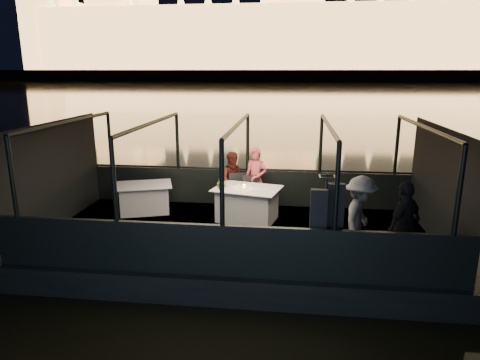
# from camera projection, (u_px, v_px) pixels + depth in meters

# --- Properties ---
(river_water) EXTENTS (500.00, 500.00, 0.00)m
(river_water) POSITION_uv_depth(u_px,v_px,m) (287.00, 90.00, 86.17)
(river_water) COLOR black
(river_water) RESTS_ON ground
(boat_hull) EXTENTS (8.60, 4.40, 1.00)m
(boat_hull) POSITION_uv_depth(u_px,v_px,m) (238.00, 254.00, 9.25)
(boat_hull) COLOR black
(boat_hull) RESTS_ON river_water
(boat_deck) EXTENTS (8.00, 4.00, 0.04)m
(boat_deck) POSITION_uv_depth(u_px,v_px,m) (238.00, 233.00, 9.13)
(boat_deck) COLOR black
(boat_deck) RESTS_ON boat_hull
(gunwale_port) EXTENTS (8.00, 0.08, 0.90)m
(gunwale_port) POSITION_uv_depth(u_px,v_px,m) (247.00, 187.00, 10.94)
(gunwale_port) COLOR black
(gunwale_port) RESTS_ON boat_deck
(gunwale_starboard) EXTENTS (8.00, 0.08, 0.90)m
(gunwale_starboard) POSITION_uv_depth(u_px,v_px,m) (223.00, 251.00, 7.09)
(gunwale_starboard) COLOR black
(gunwale_starboard) RESTS_ON boat_deck
(cabin_glass_port) EXTENTS (8.00, 0.02, 1.40)m
(cabin_glass_port) POSITION_uv_depth(u_px,v_px,m) (248.00, 143.00, 10.65)
(cabin_glass_port) COLOR #99B2B2
(cabin_glass_port) RESTS_ON gunwale_port
(cabin_glass_starboard) EXTENTS (8.00, 0.02, 1.40)m
(cabin_glass_starboard) POSITION_uv_depth(u_px,v_px,m) (222.00, 184.00, 6.81)
(cabin_glass_starboard) COLOR #99B2B2
(cabin_glass_starboard) RESTS_ON gunwale_starboard
(cabin_roof_glass) EXTENTS (8.00, 4.00, 0.02)m
(cabin_roof_glass) POSITION_uv_depth(u_px,v_px,m) (238.00, 125.00, 8.56)
(cabin_roof_glass) COLOR #99B2B2
(cabin_roof_glass) RESTS_ON boat_deck
(end_wall_fore) EXTENTS (0.02, 4.00, 2.30)m
(end_wall_fore) POSITION_uv_depth(u_px,v_px,m) (56.00, 175.00, 9.31)
(end_wall_fore) COLOR black
(end_wall_fore) RESTS_ON boat_deck
(end_wall_aft) EXTENTS (0.02, 4.00, 2.30)m
(end_wall_aft) POSITION_uv_depth(u_px,v_px,m) (440.00, 186.00, 8.38)
(end_wall_aft) COLOR black
(end_wall_aft) RESTS_ON boat_deck
(canopy_ribs) EXTENTS (8.00, 4.00, 2.30)m
(canopy_ribs) POSITION_uv_depth(u_px,v_px,m) (238.00, 180.00, 8.84)
(canopy_ribs) COLOR black
(canopy_ribs) RESTS_ON boat_deck
(embankment) EXTENTS (400.00, 140.00, 6.00)m
(embankment) POSITION_uv_depth(u_px,v_px,m) (291.00, 76.00, 210.92)
(embankment) COLOR #423D33
(embankment) RESTS_ON ground
(parliament_building) EXTENTS (220.00, 32.00, 60.00)m
(parliament_building) POSITION_uv_depth(u_px,v_px,m) (292.00, 5.00, 170.30)
(parliament_building) COLOR #F2D18C
(parliament_building) RESTS_ON embankment
(dining_table_central) EXTENTS (1.65, 1.36, 0.77)m
(dining_table_central) POSITION_uv_depth(u_px,v_px,m) (247.00, 204.00, 9.78)
(dining_table_central) COLOR silver
(dining_table_central) RESTS_ON boat_deck
(dining_table_aft) EXTENTS (1.54, 1.31, 0.69)m
(dining_table_aft) POSITION_uv_depth(u_px,v_px,m) (145.00, 197.00, 10.35)
(dining_table_aft) COLOR white
(dining_table_aft) RESTS_ON boat_deck
(chair_port_left) EXTENTS (0.53, 0.53, 0.92)m
(chair_port_left) POSITION_uv_depth(u_px,v_px,m) (237.00, 194.00, 10.33)
(chair_port_left) COLOR black
(chair_port_left) RESTS_ON boat_deck
(chair_port_right) EXTENTS (0.51, 0.51, 0.90)m
(chair_port_right) POSITION_uv_depth(u_px,v_px,m) (250.00, 196.00, 10.19)
(chair_port_right) COLOR black
(chair_port_right) RESTS_ON boat_deck
(coat_stand) EXTENTS (0.58, 0.52, 1.75)m
(coat_stand) POSITION_uv_depth(u_px,v_px,m) (325.00, 224.00, 7.03)
(coat_stand) COLOR black
(coat_stand) RESTS_ON boat_deck
(person_woman_coral) EXTENTS (0.64, 0.51, 1.55)m
(person_woman_coral) POSITION_uv_depth(u_px,v_px,m) (256.00, 181.00, 10.40)
(person_woman_coral) COLOR #D04B58
(person_woman_coral) RESTS_ON boat_deck
(person_man_maroon) EXTENTS (0.79, 0.67, 1.44)m
(person_man_maroon) POSITION_uv_depth(u_px,v_px,m) (234.00, 180.00, 10.50)
(person_man_maroon) COLOR #441813
(person_man_maroon) RESTS_ON boat_deck
(passenger_stripe) EXTENTS (0.88, 1.15, 1.58)m
(passenger_stripe) POSITION_uv_depth(u_px,v_px,m) (360.00, 216.00, 7.58)
(passenger_stripe) COLOR silver
(passenger_stripe) RESTS_ON boat_deck
(passenger_dark) EXTENTS (0.91, 0.93, 1.56)m
(passenger_dark) POSITION_uv_depth(u_px,v_px,m) (404.00, 221.00, 7.32)
(passenger_dark) COLOR black
(passenger_dark) RESTS_ON boat_deck
(wine_bottle) EXTENTS (0.08, 0.08, 0.29)m
(wine_bottle) POSITION_uv_depth(u_px,v_px,m) (220.00, 183.00, 9.55)
(wine_bottle) COLOR #163A15
(wine_bottle) RESTS_ON dining_table_central
(bread_basket) EXTENTS (0.23, 0.23, 0.08)m
(bread_basket) POSITION_uv_depth(u_px,v_px,m) (221.00, 185.00, 9.80)
(bread_basket) COLOR olive
(bread_basket) RESTS_ON dining_table_central
(amber_candle) EXTENTS (0.07, 0.07, 0.09)m
(amber_candle) POSITION_uv_depth(u_px,v_px,m) (244.00, 186.00, 9.67)
(amber_candle) COLOR yellow
(amber_candle) RESTS_ON dining_table_central
(plate_near) EXTENTS (0.29, 0.29, 0.02)m
(plate_near) POSITION_uv_depth(u_px,v_px,m) (256.00, 190.00, 9.46)
(plate_near) COLOR white
(plate_near) RESTS_ON dining_table_central
(plate_far) EXTENTS (0.29, 0.29, 0.02)m
(plate_far) POSITION_uv_depth(u_px,v_px,m) (231.00, 185.00, 9.91)
(plate_far) COLOR white
(plate_far) RESTS_ON dining_table_central
(wine_glass_white) EXTENTS (0.08, 0.08, 0.20)m
(wine_glass_white) POSITION_uv_depth(u_px,v_px,m) (220.00, 186.00, 9.50)
(wine_glass_white) COLOR white
(wine_glass_white) RESTS_ON dining_table_central
(wine_glass_red) EXTENTS (0.07, 0.07, 0.17)m
(wine_glass_red) POSITION_uv_depth(u_px,v_px,m) (252.00, 183.00, 9.78)
(wine_glass_red) COLOR silver
(wine_glass_red) RESTS_ON dining_table_central
(wine_glass_empty) EXTENTS (0.08, 0.08, 0.17)m
(wine_glass_empty) POSITION_uv_depth(u_px,v_px,m) (241.00, 187.00, 9.44)
(wine_glass_empty) COLOR silver
(wine_glass_empty) RESTS_ON dining_table_central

